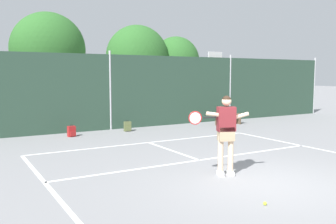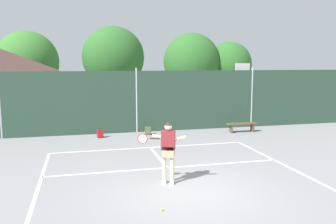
{
  "view_description": "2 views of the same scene",
  "coord_description": "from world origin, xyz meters",
  "px_view_note": "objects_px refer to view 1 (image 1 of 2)",
  "views": [
    {
      "loc": [
        -5.7,
        -5.56,
        2.33
      ],
      "look_at": [
        -0.1,
        4.01,
        1.19
      ],
      "focal_mm": 39.14,
      "sensor_mm": 36.0,
      "label": 1
    },
    {
      "loc": [
        -2.85,
        -8.98,
        3.6
      ],
      "look_at": [
        0.58,
        4.68,
        1.62
      ],
      "focal_mm": 37.87,
      "sensor_mm": 36.0,
      "label": 2
    }
  ],
  "objects_px": {
    "backpack_olive": "(128,127)",
    "courtside_bench": "(228,117)",
    "basketball_hoop": "(214,75)",
    "backpack_red": "(72,132)",
    "tennis_player": "(226,128)",
    "tennis_ball": "(265,203)"
  },
  "relations": [
    {
      "from": "backpack_red",
      "to": "backpack_olive",
      "type": "height_order",
      "value": "same"
    },
    {
      "from": "basketball_hoop",
      "to": "tennis_ball",
      "type": "relative_size",
      "value": 53.79
    },
    {
      "from": "tennis_player",
      "to": "courtside_bench",
      "type": "xyz_separation_m",
      "value": [
        5.64,
        6.69,
        -0.75
      ]
    },
    {
      "from": "tennis_ball",
      "to": "backpack_red",
      "type": "relative_size",
      "value": 0.14
    },
    {
      "from": "basketball_hoop",
      "to": "tennis_ball",
      "type": "xyz_separation_m",
      "value": [
        -7.51,
        -11.28,
        -2.28
      ]
    },
    {
      "from": "tennis_player",
      "to": "backpack_red",
      "type": "xyz_separation_m",
      "value": [
        -1.57,
        7.12,
        -0.92
      ]
    },
    {
      "from": "backpack_red",
      "to": "tennis_player",
      "type": "bearing_deg",
      "value": -77.53
    },
    {
      "from": "courtside_bench",
      "to": "tennis_ball",
      "type": "bearing_deg",
      "value": -126.15
    },
    {
      "from": "courtside_bench",
      "to": "basketball_hoop",
      "type": "bearing_deg",
      "value": 65.33
    },
    {
      "from": "basketball_hoop",
      "to": "backpack_olive",
      "type": "xyz_separation_m",
      "value": [
        -6.1,
        -2.14,
        -2.12
      ]
    },
    {
      "from": "basketball_hoop",
      "to": "courtside_bench",
      "type": "relative_size",
      "value": 2.22
    },
    {
      "from": "backpack_olive",
      "to": "courtside_bench",
      "type": "xyz_separation_m",
      "value": [
        4.86,
        -0.57,
        0.17
      ]
    },
    {
      "from": "basketball_hoop",
      "to": "tennis_player",
      "type": "relative_size",
      "value": 1.91
    },
    {
      "from": "basketball_hoop",
      "to": "courtside_bench",
      "type": "xyz_separation_m",
      "value": [
        -1.24,
        -2.7,
        -1.95
      ]
    },
    {
      "from": "tennis_ball",
      "to": "backpack_red",
      "type": "xyz_separation_m",
      "value": [
        -0.95,
        9.01,
        0.16
      ]
    },
    {
      "from": "backpack_olive",
      "to": "courtside_bench",
      "type": "height_order",
      "value": "courtside_bench"
    },
    {
      "from": "tennis_player",
      "to": "backpack_olive",
      "type": "xyz_separation_m",
      "value": [
        0.79,
        7.26,
        -0.92
      ]
    },
    {
      "from": "basketball_hoop",
      "to": "tennis_player",
      "type": "distance_m",
      "value": 11.71
    },
    {
      "from": "backpack_red",
      "to": "backpack_olive",
      "type": "distance_m",
      "value": 2.36
    },
    {
      "from": "tennis_ball",
      "to": "courtside_bench",
      "type": "xyz_separation_m",
      "value": [
        6.27,
        8.58,
        0.33
      ]
    },
    {
      "from": "tennis_ball",
      "to": "courtside_bench",
      "type": "height_order",
      "value": "courtside_bench"
    },
    {
      "from": "basketball_hoop",
      "to": "tennis_ball",
      "type": "bearing_deg",
      "value": -123.64
    }
  ]
}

